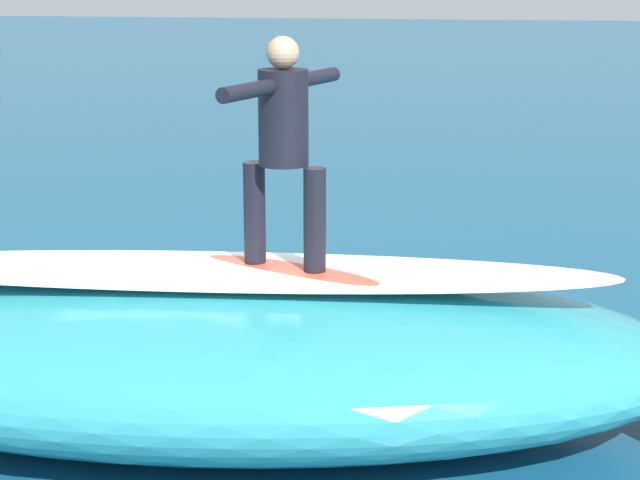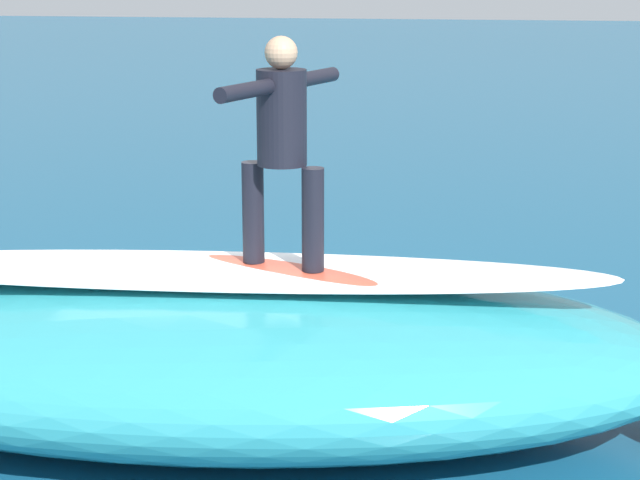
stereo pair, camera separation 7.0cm
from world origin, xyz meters
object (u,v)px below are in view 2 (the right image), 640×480
object	(u,v)px
surfboard_riding	(283,272)
surfer_paddling	(356,288)
surfboard_paddling	(346,301)
surfer_riding	(282,135)

from	to	relation	value
surfboard_riding	surfer_paddling	size ratio (longest dim) A/B	1.25
surfboard_paddling	surfer_paddling	distance (m)	0.20
surfboard_riding	surfer_riding	xyz separation A→B (m)	(-0.00, 0.00, 1.01)
surfer_riding	surfboard_paddling	distance (m)	3.79
surfer_riding	surfboard_paddling	size ratio (longest dim) A/B	0.68
surfer_riding	surfer_paddling	size ratio (longest dim) A/B	1.13
surfboard_paddling	surfer_riding	bearing A→B (deg)	116.15
surfboard_riding	surfboard_paddling	world-z (taller)	surfboard_riding
surfboard_riding	surfer_riding	bearing A→B (deg)	-161.20
surfboard_riding	surfboard_paddling	distance (m)	3.31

